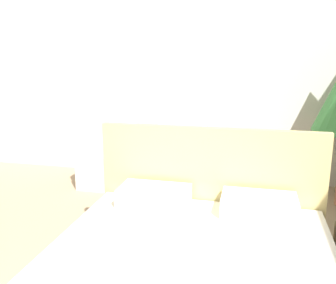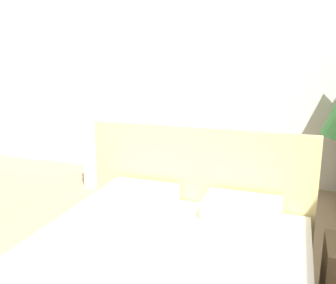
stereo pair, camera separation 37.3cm
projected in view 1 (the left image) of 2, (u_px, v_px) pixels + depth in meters
The scene contains 4 objects.
wall_back at pixel (168, 69), 4.95m from camera, with size 10.00×0.06×2.90m.
armchair_near_window_left at pixel (108, 163), 4.80m from camera, with size 0.62×0.59×0.88m.
armchair_near_window_right at pixel (178, 168), 4.59m from camera, with size 0.63×0.59×0.88m.
side_table at pixel (142, 172), 4.71m from camera, with size 0.29×0.29×0.42m.
Camera 1 is at (1.16, -0.69, 1.65)m, focal length 40.00 mm.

